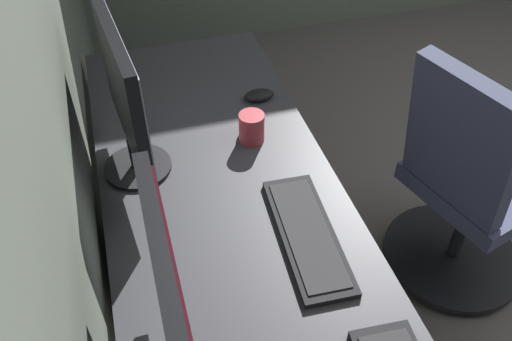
# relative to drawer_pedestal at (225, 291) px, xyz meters

# --- Properties ---
(wall_back) EXTENTS (5.00, 0.10, 2.60)m
(wall_back) POSITION_rel_drawer_pedestal_xyz_m (0.04, 0.38, 0.95)
(wall_back) COLOR slate
(wall_back) RESTS_ON ground
(desk) EXTENTS (2.10, 0.68, 0.73)m
(desk) POSITION_rel_drawer_pedestal_xyz_m (-0.10, -0.03, 0.32)
(desk) COLOR #38383D
(desk) RESTS_ON ground
(drawer_pedestal) EXTENTS (0.40, 0.51, 0.69)m
(drawer_pedestal) POSITION_rel_drawer_pedestal_xyz_m (0.00, 0.00, 0.00)
(drawer_pedestal) COLOR #38383D
(drawer_pedestal) RESTS_ON ground
(monitor_primary) EXTENTS (0.47, 0.20, 0.46)m
(monitor_primary) POSITION_rel_drawer_pedestal_xyz_m (0.24, 0.19, 0.64)
(monitor_primary) COLOR black
(monitor_primary) RESTS_ON desk
(monitor_secondary) EXTENTS (0.55, 0.20, 0.43)m
(monitor_secondary) POSITION_rel_drawer_pedestal_xyz_m (-0.48, 0.18, 0.63)
(monitor_secondary) COLOR black
(monitor_secondary) RESTS_ON desk
(keyboard_spare) EXTENTS (0.43, 0.16, 0.02)m
(keyboard_spare) POSITION_rel_drawer_pedestal_xyz_m (-0.15, -0.20, 0.39)
(keyboard_spare) COLOR black
(keyboard_spare) RESTS_ON desk
(mouse_main) EXTENTS (0.06, 0.10, 0.03)m
(mouse_main) POSITION_rel_drawer_pedestal_xyz_m (0.48, -0.26, 0.40)
(mouse_main) COLOR black
(mouse_main) RESTS_ON desk
(coffee_mug) EXTENTS (0.12, 0.08, 0.10)m
(coffee_mug) POSITION_rel_drawer_pedestal_xyz_m (0.28, -0.17, 0.43)
(coffee_mug) COLOR #A53338
(coffee_mug) RESTS_ON desk
(office_chair) EXTENTS (0.56, 0.60, 0.97)m
(office_chair) POSITION_rel_drawer_pedestal_xyz_m (0.09, -0.92, 0.11)
(office_chair) COLOR #383D56
(office_chair) RESTS_ON ground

